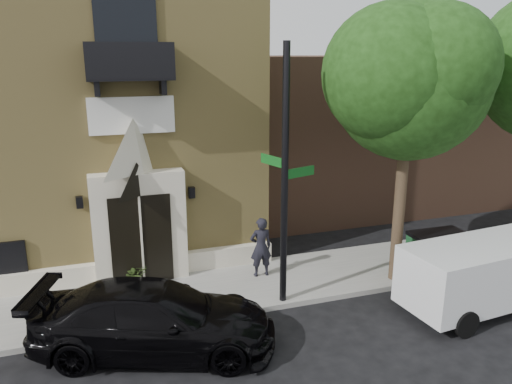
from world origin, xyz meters
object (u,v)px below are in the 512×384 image
cargo_van (490,272)px  dumpster (437,250)px  fire_hydrant (398,267)px  pedestrian_near (261,247)px  street_sign (285,178)px  black_sedan (155,319)px

cargo_van → dumpster: size_ratio=2.68×
cargo_van → fire_hydrant: cargo_van is taller
cargo_van → pedestrian_near: pedestrian_near is taller
cargo_van → street_sign: street_sign is taller
cargo_van → dumpster: cargo_van is taller
street_sign → pedestrian_near: size_ratio=3.71×
black_sedan → cargo_van: (8.57, -0.79, 0.24)m
fire_hydrant → dumpster: (1.58, 0.32, 0.22)m
black_sedan → pedestrian_near: pedestrian_near is taller
dumpster → pedestrian_near: size_ratio=0.97×
fire_hydrant → pedestrian_near: 4.07m
black_sedan → dumpster: black_sedan is taller
dumpster → pedestrian_near: (-5.33, 1.16, 0.33)m
fire_hydrant → street_sign: bearing=-178.1°
street_sign → dumpster: street_sign is taller
dumpster → fire_hydrant: bearing=-167.1°
street_sign → pedestrian_near: street_sign is taller
street_sign → fire_hydrant: street_sign is taller
black_sedan → dumpster: (8.77, 1.52, -0.07)m
fire_hydrant → pedestrian_near: bearing=158.4°
black_sedan → fire_hydrant: (7.19, 1.20, -0.29)m
street_sign → dumpster: 5.96m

